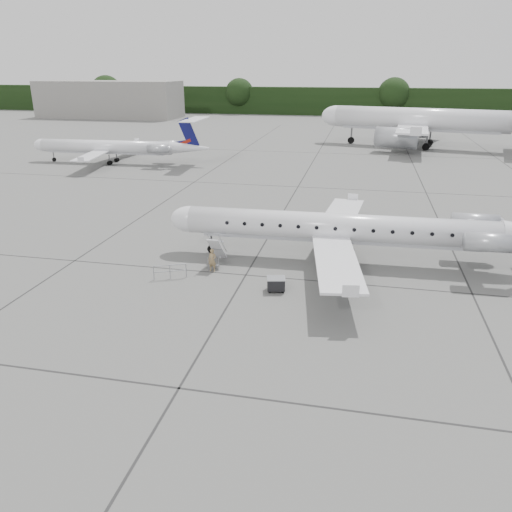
# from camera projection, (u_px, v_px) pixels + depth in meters

# --- Properties ---
(ground) EXTENTS (320.00, 320.00, 0.00)m
(ground) POSITION_uv_depth(u_px,v_px,m) (318.00, 307.00, 30.23)
(ground) COLOR #5F5F5D
(ground) RESTS_ON ground
(treeline) EXTENTS (260.00, 4.00, 8.00)m
(treeline) POSITION_uv_depth(u_px,v_px,m) (359.00, 102.00, 147.73)
(treeline) COLOR black
(treeline) RESTS_ON ground
(terminal_building) EXTENTS (40.00, 14.00, 10.00)m
(terminal_building) POSITION_uv_depth(u_px,v_px,m) (110.00, 99.00, 142.63)
(terminal_building) COLOR slate
(terminal_building) RESTS_ON ground
(main_regional_jet) EXTENTS (29.09, 21.26, 7.34)m
(main_regional_jet) POSITION_uv_depth(u_px,v_px,m) (339.00, 214.00, 36.11)
(main_regional_jet) COLOR silver
(main_regional_jet) RESTS_ON ground
(airstair) EXTENTS (0.90, 2.41, 2.30)m
(airstair) POSITION_uv_depth(u_px,v_px,m) (217.00, 250.00, 36.40)
(airstair) COLOR silver
(airstair) RESTS_ON ground
(passenger) EXTENTS (0.64, 0.46, 1.67)m
(passenger) POSITION_uv_depth(u_px,v_px,m) (212.00, 260.00, 35.27)
(passenger) COLOR olive
(passenger) RESTS_ON ground
(safety_railing) EXTENTS (2.04, 0.98, 1.00)m
(safety_railing) POSITION_uv_depth(u_px,v_px,m) (170.00, 272.00, 34.12)
(safety_railing) COLOR gray
(safety_railing) RESTS_ON ground
(baggage_cart) EXTENTS (1.29, 1.13, 0.97)m
(baggage_cart) POSITION_uv_depth(u_px,v_px,m) (276.00, 284.00, 32.27)
(baggage_cart) COLOR black
(baggage_cart) RESTS_ON ground
(bg_narrowbody) EXTENTS (43.36, 35.16, 13.77)m
(bg_narrowbody) POSITION_uv_depth(u_px,v_px,m) (421.00, 108.00, 87.88)
(bg_narrowbody) COLOR silver
(bg_narrowbody) RESTS_ON ground
(bg_regional_left) EXTENTS (26.82, 19.80, 6.85)m
(bg_regional_left) POSITION_uv_depth(u_px,v_px,m) (105.00, 140.00, 74.26)
(bg_regional_left) COLOR silver
(bg_regional_left) RESTS_ON ground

